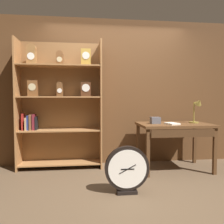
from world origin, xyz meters
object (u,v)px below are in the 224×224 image
(desk_lamp, at_px, (197,109))
(open_repair_manual, at_px, (172,124))
(round_clock_large, at_px, (127,170))
(toolbox_small, at_px, (155,120))
(bookshelf, at_px, (59,103))
(workbench, at_px, (175,129))

(desk_lamp, height_order, open_repair_manual, desk_lamp)
(open_repair_manual, relative_size, round_clock_large, 0.37)
(open_repair_manual, bearing_deg, toolbox_small, 132.06)
(bookshelf, height_order, round_clock_large, bookshelf)
(bookshelf, distance_m, toolbox_small, 1.64)
(bookshelf, relative_size, open_repair_manual, 9.75)
(bookshelf, relative_size, desk_lamp, 5.07)
(round_clock_large, bearing_deg, open_repair_manual, 39.73)
(bookshelf, height_order, workbench, bookshelf)
(open_repair_manual, bearing_deg, bookshelf, 152.80)
(toolbox_small, relative_size, round_clock_large, 0.25)
(workbench, height_order, round_clock_large, workbench)
(workbench, xyz_separation_m, toolbox_small, (-0.31, 0.05, 0.14))
(toolbox_small, height_order, round_clock_large, toolbox_small)
(desk_lamp, bearing_deg, toolbox_small, 178.68)
(bookshelf, relative_size, round_clock_large, 3.63)
(open_repair_manual, bearing_deg, desk_lamp, 3.12)
(workbench, relative_size, desk_lamp, 2.74)
(desk_lamp, relative_size, open_repair_manual, 1.92)
(bookshelf, relative_size, toolbox_small, 14.28)
(workbench, bearing_deg, desk_lamp, 5.15)
(desk_lamp, relative_size, round_clock_large, 0.72)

